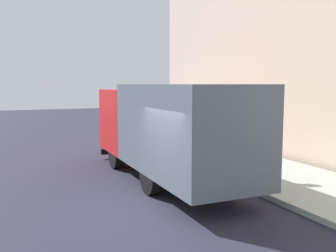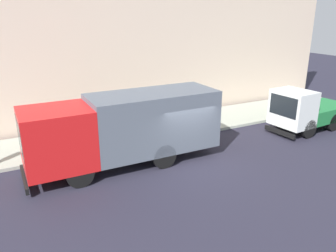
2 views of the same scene
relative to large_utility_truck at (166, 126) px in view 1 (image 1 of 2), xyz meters
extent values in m
plane|color=#262534|center=(-1.34, -2.51, -1.76)|extent=(80.00, 80.00, 0.00)
cube|color=#A5AC9B|center=(3.53, -2.51, -1.69)|extent=(3.74, 30.00, 0.15)
cube|color=red|center=(0.00, 2.86, -0.04)|extent=(2.41, 2.65, 2.38)
cube|color=black|center=(-0.01, 4.16, 0.25)|extent=(2.02, 0.06, 1.33)
cube|color=#545D69|center=(0.00, -1.29, 0.07)|extent=(2.41, 5.64, 2.58)
cube|color=black|center=(-0.01, 4.24, -1.47)|extent=(2.31, 0.12, 0.24)
cylinder|color=black|center=(-1.06, 2.33, -1.22)|extent=(0.30, 1.08, 1.08)
cylinder|color=black|center=(1.05, 2.33, -1.22)|extent=(0.30, 1.08, 1.08)
cylinder|color=black|center=(-1.05, -1.29, -1.22)|extent=(0.30, 1.08, 1.08)
cylinder|color=black|center=(1.05, -1.28, -1.22)|extent=(0.30, 1.08, 1.08)
cylinder|color=#3E3759|center=(3.78, 1.69, -1.21)|extent=(0.27, 0.27, 0.80)
cylinder|color=black|center=(3.78, 1.69, -0.48)|extent=(0.36, 0.36, 0.66)
sphere|color=brown|center=(3.78, 1.69, -0.04)|extent=(0.23, 0.23, 0.23)
cylinder|color=#503151|center=(2.15, 2.99, -1.18)|extent=(0.33, 0.33, 0.86)
cylinder|color=#36599C|center=(2.15, 2.99, -0.46)|extent=(0.44, 0.44, 0.58)
sphere|color=tan|center=(2.15, 2.99, -0.05)|extent=(0.23, 0.23, 0.23)
cylinder|color=brown|center=(2.16, 5.57, -1.18)|extent=(0.33, 0.33, 0.86)
cylinder|color=maroon|center=(2.16, 5.57, -0.45)|extent=(0.44, 0.44, 0.59)
sphere|color=brown|center=(2.16, 5.57, -0.05)|extent=(0.20, 0.20, 0.20)
cone|color=orange|center=(2.20, 3.66, -1.32)|extent=(0.40, 0.40, 0.57)
cylinder|color=#4C5156|center=(2.01, -0.91, -0.45)|extent=(0.08, 0.08, 2.32)
cube|color=blue|center=(2.01, -0.89, 0.46)|extent=(0.44, 0.03, 0.36)
camera|label=1|loc=(-4.71, -10.87, 1.35)|focal=39.47mm
camera|label=2|loc=(-12.82, 4.63, 4.65)|focal=35.71mm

